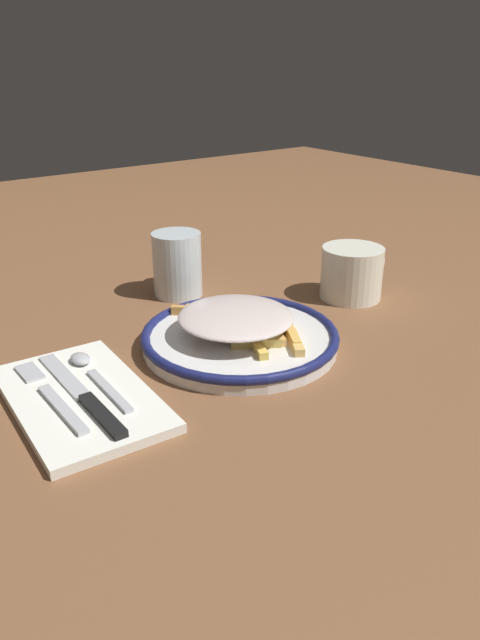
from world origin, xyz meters
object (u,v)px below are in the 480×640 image
salt_shaker (179,261)px  spoon (91,370)px  plate (240,338)px  coffee_mug (352,273)px  fork (50,395)px  water_glass (177,264)px  knife (86,399)px  fries_heap (237,318)px  napkin (80,398)px

salt_shaker → spoon: bearing=-139.4°
plate → coffee_mug: 0.25m
plate → fork: plate is taller
spoon → water_glass: bearing=38.1°
water_glass → coffee_mug: (0.21, -0.17, -0.01)m
fork → spoon: size_ratio=1.15×
knife → coffee_mug: size_ratio=1.74×
plate → water_glass: water_glass is taller
spoon → coffee_mug: bearing=0.9°
plate → knife: 0.22m
fries_heap → water_glass: 0.21m
napkin → water_glass: (0.26, 0.21, 0.04)m
plate → knife: plate is taller
water_glass → salt_shaker: water_glass is taller
plate → fork: bearing=178.4°
plate → fries_heap: fries_heap is taller
napkin → spoon: bearing=49.9°
water_glass → salt_shaker: 0.05m
plate → napkin: plate is taller
fries_heap → spoon: fries_heap is taller
fries_heap → coffee_mug: (0.25, 0.03, 0.00)m
spoon → coffee_mug: (0.44, 0.01, 0.03)m
water_glass → spoon: bearing=-141.9°
fries_heap → fork: size_ratio=1.20×
water_glass → plate: bearing=-99.3°
fork → coffee_mug: coffee_mug is taller
fork → spoon: bearing=21.6°
spoon → fork: bearing=-158.4°
water_glass → fries_heap: bearing=-100.0°
fork → salt_shaker: 0.39m
fries_heap → napkin: fries_heap is taller
fries_heap → salt_shaker: bearing=75.6°
water_glass → salt_shaker: (0.03, 0.04, -0.01)m
fries_heap → water_glass: water_glass is taller
fries_heap → salt_shaker: size_ratio=2.69×
fork → salt_shaker: salt_shaker is taller
spoon → water_glass: (0.23, 0.18, 0.03)m
napkin → plate: bearing=1.4°
napkin → salt_shaker: (0.28, 0.25, 0.03)m
fork → water_glass: (0.28, 0.20, 0.04)m
napkin → water_glass: bearing=39.7°
fork → knife: knife is taller
fries_heap → fork: fries_heap is taller
napkin → fork: 0.03m
coffee_mug → napkin: bearing=-174.9°
water_glass → salt_shaker: size_ratio=1.27×
fork → fries_heap: bearing=-1.1°
spoon → coffee_mug: coffee_mug is taller
spoon → knife: bearing=-118.9°
fries_heap → water_glass: bearing=80.0°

